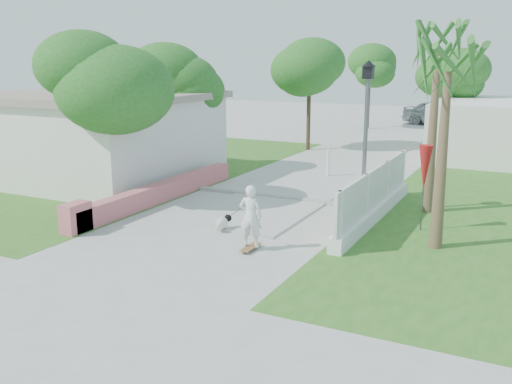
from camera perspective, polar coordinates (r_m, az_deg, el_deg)
The scene contains 21 objects.
ground at distance 13.67m, azimuth -8.02°, elevation -6.10°, with size 90.00×90.00×0.00m, color #B7B7B2.
path_strip at distance 31.76m, azimuth 12.95°, elevation 4.83°, with size 3.20×36.00×0.06m, color #B7B7B2.
curb at distance 18.68m, azimuth 2.45°, elevation -0.54°, with size 6.50×0.25×0.10m, color #999993.
grass_left at distance 23.93m, azimuth -10.98°, elevation 2.19°, with size 8.00×20.00×0.01m, color #32641F.
pink_wall at distance 18.21m, azimuth -10.27°, elevation -0.25°, with size 0.45×8.20×0.80m.
house_left at distance 22.81m, azimuth -16.23°, elevation 5.52°, with size 8.40×7.40×3.23m.
lattice_fence at distance 16.55m, azimuth 11.82°, elevation -0.86°, with size 0.35×7.00×1.50m.
building_right at distance 28.77m, azimuth 23.81°, elevation 5.75°, with size 6.00×8.00×2.60m, color silver.
street_lamp at distance 16.81m, azimuth 10.92°, elevation 5.93°, with size 0.44×0.44×4.44m.
bollard at distance 22.14m, azimuth 7.21°, elevation 2.96°, with size 0.14×0.14×1.09m.
patio_umbrella at distance 15.54m, azimuth 16.52°, elevation 2.27°, with size 0.36×0.36×2.30m.
tree_left_near at distance 18.04m, azimuth -14.90°, elevation 10.67°, with size 3.60×3.60×5.28m.
tree_left_mid at distance 23.02m, azimuth -7.57°, elevation 10.64°, with size 3.20×3.20×4.85m.
tree_path_left at distance 28.51m, azimuth 5.39°, elevation 11.84°, with size 3.40×3.40×5.23m.
tree_path_right at distance 30.84m, azimuth 19.18°, elevation 10.67°, with size 3.00×3.00×4.79m.
tree_path_far at distance 37.94m, azimuth 11.34°, elevation 11.98°, with size 3.20×3.20×5.17m.
palm_far at distance 17.29m, azimuth 17.72°, elevation 12.60°, with size 1.80×1.80×5.30m.
palm_near at distance 13.91m, azimuth 18.60°, elevation 10.33°, with size 1.80×1.80×4.70m.
skateboarder at distance 14.23m, azimuth -1.83°, elevation -2.13°, with size 1.69×1.63×1.61m.
dog at distance 15.17m, azimuth -3.35°, elevation -3.06°, with size 0.42×0.63×0.45m.
parked_car at distance 40.75m, azimuth 17.96°, elevation 7.47°, with size 1.99×4.95×1.69m, color #B5B8BE.
Camera 1 is at (7.43, -10.55, 4.50)m, focal length 40.00 mm.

